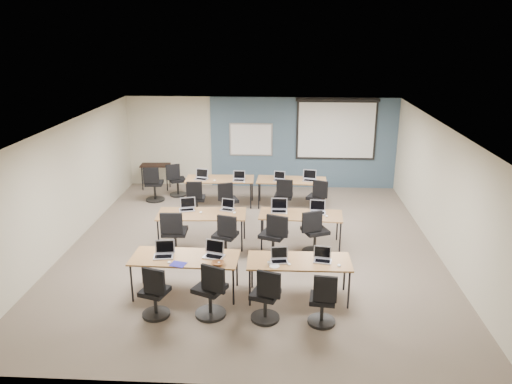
# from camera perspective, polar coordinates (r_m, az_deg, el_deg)

# --- Properties ---
(floor) EXTENTS (8.00, 9.00, 0.02)m
(floor) POSITION_cam_1_polar(r_m,az_deg,el_deg) (11.10, -0.50, -6.28)
(floor) COLOR #6B6354
(floor) RESTS_ON ground
(ceiling) EXTENTS (8.00, 9.00, 0.02)m
(ceiling) POSITION_cam_1_polar(r_m,az_deg,el_deg) (10.27, -0.54, 7.56)
(ceiling) COLOR white
(ceiling) RESTS_ON ground
(wall_back) EXTENTS (8.00, 0.04, 2.70)m
(wall_back) POSITION_cam_1_polar(r_m,az_deg,el_deg) (14.95, 0.59, 5.68)
(wall_back) COLOR beige
(wall_back) RESTS_ON ground
(wall_front) EXTENTS (8.00, 0.04, 2.70)m
(wall_front) POSITION_cam_1_polar(r_m,az_deg,el_deg) (6.49, -3.12, -11.93)
(wall_front) COLOR beige
(wall_front) RESTS_ON ground
(wall_left) EXTENTS (0.04, 9.00, 2.70)m
(wall_left) POSITION_cam_1_polar(r_m,az_deg,el_deg) (11.56, -20.71, 0.68)
(wall_left) COLOR beige
(wall_left) RESTS_ON ground
(wall_right) EXTENTS (0.04, 9.00, 2.70)m
(wall_right) POSITION_cam_1_polar(r_m,az_deg,el_deg) (11.10, 20.55, -0.00)
(wall_right) COLOR beige
(wall_right) RESTS_ON ground
(blue_accent_panel) EXTENTS (5.50, 0.04, 2.70)m
(blue_accent_panel) POSITION_cam_1_polar(r_m,az_deg,el_deg) (14.91, 5.41, 5.57)
(blue_accent_panel) COLOR #3D5977
(blue_accent_panel) RESTS_ON wall_back
(whiteboard) EXTENTS (1.28, 0.03, 0.98)m
(whiteboard) POSITION_cam_1_polar(r_m,az_deg,el_deg) (14.87, -0.59, 6.01)
(whiteboard) COLOR #ABAEB4
(whiteboard) RESTS_ON wall_back
(projector_screen) EXTENTS (2.40, 0.10, 1.82)m
(projector_screen) POSITION_cam_1_polar(r_m,az_deg,el_deg) (14.81, 9.18, 7.45)
(projector_screen) COLOR black
(projector_screen) RESTS_ON wall_back
(training_table_front_left) EXTENTS (1.91, 0.80, 0.73)m
(training_table_front_left) POSITION_cam_1_polar(r_m,az_deg,el_deg) (9.05, -8.11, -7.60)
(training_table_front_left) COLOR #A67131
(training_table_front_left) RESTS_ON floor
(training_table_front_right) EXTENTS (1.82, 0.76, 0.73)m
(training_table_front_right) POSITION_cam_1_polar(r_m,az_deg,el_deg) (8.87, 4.94, -8.06)
(training_table_front_right) COLOR brown
(training_table_front_right) RESTS_ON floor
(training_table_mid_left) EXTENTS (1.94, 0.81, 0.73)m
(training_table_mid_left) POSITION_cam_1_polar(r_m,az_deg,el_deg) (11.04, -6.21, -2.64)
(training_table_mid_left) COLOR #A06E2B
(training_table_mid_left) RESTS_ON floor
(training_table_mid_right) EXTENTS (1.81, 0.75, 0.73)m
(training_table_mid_right) POSITION_cam_1_polar(r_m,az_deg,el_deg) (10.97, 5.13, -2.76)
(training_table_mid_right) COLOR brown
(training_table_mid_right) RESTS_ON floor
(training_table_back_left) EXTENTS (1.83, 0.76, 0.73)m
(training_table_back_left) POSITION_cam_1_polar(r_m,az_deg,el_deg) (13.53, -4.15, 1.37)
(training_table_back_left) COLOR #9A6E40
(training_table_back_left) RESTS_ON floor
(training_table_back_right) EXTENTS (1.85, 0.77, 0.73)m
(training_table_back_right) POSITION_cam_1_polar(r_m,az_deg,el_deg) (13.42, 4.08, 1.23)
(training_table_back_right) COLOR #95552B
(training_table_back_right) RESTS_ON floor
(laptop_0) EXTENTS (0.35, 0.30, 0.26)m
(laptop_0) POSITION_cam_1_polar(r_m,az_deg,el_deg) (9.11, -10.47, -6.82)
(laptop_0) COLOR #ABABB5
(laptop_0) RESTS_ON training_table_front_left
(mouse_0) EXTENTS (0.07, 0.10, 0.03)m
(mouse_0) POSITION_cam_1_polar(r_m,az_deg,el_deg) (8.86, -9.91, -7.91)
(mouse_0) COLOR white
(mouse_0) RESTS_ON training_table_front_left
(task_chair_0) EXTENTS (0.48, 0.47, 0.95)m
(task_chair_0) POSITION_cam_1_polar(r_m,az_deg,el_deg) (8.58, -11.47, -11.60)
(task_chair_0) COLOR black
(task_chair_0) RESTS_ON floor
(laptop_1) EXTENTS (0.35, 0.30, 0.27)m
(laptop_1) POSITION_cam_1_polar(r_m,az_deg,el_deg) (8.99, -4.81, -6.90)
(laptop_1) COLOR #B0AFB1
(laptop_1) RESTS_ON training_table_front_left
(mouse_1) EXTENTS (0.07, 0.10, 0.03)m
(mouse_1) POSITION_cam_1_polar(r_m,az_deg,el_deg) (8.76, -4.24, -7.98)
(mouse_1) COLOR white
(mouse_1) RESTS_ON training_table_front_left
(task_chair_1) EXTENTS (0.56, 0.52, 1.00)m
(task_chair_1) POSITION_cam_1_polar(r_m,az_deg,el_deg) (8.45, -5.18, -11.60)
(task_chair_1) COLOR black
(task_chair_1) RESTS_ON floor
(laptop_2) EXTENTS (0.30, 0.25, 0.23)m
(laptop_2) POSITION_cam_1_polar(r_m,az_deg,el_deg) (8.79, 2.68, -7.53)
(laptop_2) COLOR #A3A3AA
(laptop_2) RESTS_ON training_table_front_right
(mouse_2) EXTENTS (0.06, 0.09, 0.03)m
(mouse_2) POSITION_cam_1_polar(r_m,az_deg,el_deg) (8.68, 3.81, -8.25)
(mouse_2) COLOR white
(mouse_2) RESTS_ON training_table_front_right
(task_chair_2) EXTENTS (0.50, 0.48, 0.97)m
(task_chair_2) POSITION_cam_1_polar(r_m,az_deg,el_deg) (8.31, 1.16, -12.18)
(task_chair_2) COLOR black
(task_chair_2) RESTS_ON floor
(laptop_3) EXTENTS (0.30, 0.26, 0.23)m
(laptop_3) POSITION_cam_1_polar(r_m,az_deg,el_deg) (8.87, 7.60, -7.42)
(laptop_3) COLOR #A9A9A9
(laptop_3) RESTS_ON training_table_front_right
(mouse_3) EXTENTS (0.08, 0.11, 0.03)m
(mouse_3) POSITION_cam_1_polar(r_m,az_deg,el_deg) (8.74, 9.48, -8.27)
(mouse_3) COLOR white
(mouse_3) RESTS_ON training_table_front_right
(task_chair_3) EXTENTS (0.46, 0.46, 0.95)m
(task_chair_3) POSITION_cam_1_polar(r_m,az_deg,el_deg) (8.29, 7.65, -12.53)
(task_chair_3) COLOR black
(task_chair_3) RESTS_ON floor
(laptop_4) EXTENTS (0.34, 0.29, 0.26)m
(laptop_4) POSITION_cam_1_polar(r_m,az_deg,el_deg) (11.27, -7.87, -1.70)
(laptop_4) COLOR #B2B2B5
(laptop_4) RESTS_ON training_table_mid_left
(mouse_4) EXTENTS (0.09, 0.12, 0.04)m
(mouse_4) POSITION_cam_1_polar(r_m,az_deg,el_deg) (11.05, -6.33, -2.32)
(mouse_4) COLOR white
(mouse_4) RESTS_ON training_table_mid_left
(task_chair_4) EXTENTS (0.56, 0.56, 1.04)m
(task_chair_4) POSITION_cam_1_polar(r_m,az_deg,el_deg) (10.63, -9.31, -5.13)
(task_chair_4) COLOR black
(task_chair_4) RESTS_ON floor
(laptop_5) EXTENTS (0.30, 0.25, 0.23)m
(laptop_5) POSITION_cam_1_polar(r_m,az_deg,el_deg) (11.19, -3.26, -1.73)
(laptop_5) COLOR #B7B7B7
(laptop_5) RESTS_ON training_table_mid_left
(mouse_5) EXTENTS (0.07, 0.11, 0.04)m
(mouse_5) POSITION_cam_1_polar(r_m,az_deg,el_deg) (10.98, -2.48, -2.37)
(mouse_5) COLOR white
(mouse_5) RESTS_ON training_table_mid_left
(task_chair_5) EXTENTS (0.52, 0.51, 0.99)m
(task_chair_5) POSITION_cam_1_polar(r_m,az_deg,el_deg) (10.46, -3.46, -5.45)
(task_chair_5) COLOR black
(task_chair_5) RESTS_ON floor
(laptop_6) EXTENTS (0.36, 0.31, 0.27)m
(laptop_6) POSITION_cam_1_polar(r_m,az_deg,el_deg) (11.08, 2.66, -1.87)
(laptop_6) COLOR #B3B3B3
(laptop_6) RESTS_ON training_table_mid_right
(mouse_6) EXTENTS (0.06, 0.09, 0.03)m
(mouse_6) POSITION_cam_1_polar(r_m,az_deg,el_deg) (10.95, 3.48, -2.45)
(mouse_6) COLOR white
(mouse_6) RESTS_ON training_table_mid_right
(task_chair_6) EXTENTS (0.59, 0.56, 1.03)m
(task_chair_6) POSITION_cam_1_polar(r_m,az_deg,el_deg) (10.36, 2.08, -5.53)
(task_chair_6) COLOR black
(task_chair_6) RESTS_ON floor
(laptop_7) EXTENTS (0.34, 0.29, 0.26)m
(laptop_7) POSITION_cam_1_polar(r_m,az_deg,el_deg) (11.08, 7.07, -2.01)
(laptop_7) COLOR #ABABB2
(laptop_7) RESTS_ON training_table_mid_right
(mouse_7) EXTENTS (0.09, 0.12, 0.04)m
(mouse_7) POSITION_cam_1_polar(r_m,az_deg,el_deg) (10.87, 8.06, -2.75)
(mouse_7) COLOR white
(mouse_7) RESTS_ON training_table_mid_right
(task_chair_7) EXTENTS (0.58, 0.55, 1.02)m
(task_chair_7) POSITION_cam_1_polar(r_m,az_deg,el_deg) (10.65, 6.66, -5.00)
(task_chair_7) COLOR black
(task_chair_7) RESTS_ON floor
(laptop_8) EXTENTS (0.34, 0.29, 0.26)m
(laptop_8) POSITION_cam_1_polar(r_m,az_deg,el_deg) (13.51, -6.24, 1.76)
(laptop_8) COLOR #ADADAD
(laptop_8) RESTS_ON training_table_back_left
(mouse_8) EXTENTS (0.09, 0.11, 0.04)m
(mouse_8) POSITION_cam_1_polar(r_m,az_deg,el_deg) (13.32, -4.77, 1.33)
(mouse_8) COLOR white
(mouse_8) RESTS_ON training_table_back_left
(task_chair_8) EXTENTS (0.47, 0.47, 0.96)m
(task_chair_8) POSITION_cam_1_polar(r_m,az_deg,el_deg) (12.82, -6.84, -1.07)
(task_chair_8) COLOR black
(task_chair_8) RESTS_ON floor
(laptop_9) EXTENTS (0.32, 0.27, 0.24)m
(laptop_9) POSITION_cam_1_polar(r_m,az_deg,el_deg) (13.33, -1.96, 1.61)
(laptop_9) COLOR #ADADB6
(laptop_9) RESTS_ON training_table_back_left
(mouse_9) EXTENTS (0.07, 0.10, 0.03)m
(mouse_9) POSITION_cam_1_polar(r_m,az_deg,el_deg) (13.13, -1.35, 1.14)
(mouse_9) COLOR white
(mouse_9) RESTS_ON training_table_back_left
(task_chair_9) EXTENTS (0.49, 0.47, 0.95)m
(task_chair_9) POSITION_cam_1_polar(r_m,az_deg,el_deg) (12.64, -3.20, -1.26)
(task_chair_9) COLOR black
(task_chair_9) RESTS_ON floor
(laptop_10) EXTENTS (0.30, 0.26, 0.23)m
(laptop_10) POSITION_cam_1_polar(r_m,az_deg,el_deg) (13.33, 2.70, 1.59)
(laptop_10) COLOR #B4B4BB
(laptop_10) RESTS_ON training_table_back_right
(mouse_10) EXTENTS (0.05, 0.09, 0.03)m
(mouse_10) POSITION_cam_1_polar(r_m,az_deg,el_deg) (13.19, 3.12, 1.19)
(mouse_10) COLOR white
(mouse_10) RESTS_ON training_table_back_right
(task_chair_10) EXTENTS (0.51, 0.51, 0.99)m
(task_chair_10) POSITION_cam_1_polar(r_m,az_deg,el_deg) (12.83, 3.18, -0.87)
(task_chair_10) COLOR black
(task_chair_10) RESTS_ON floor
(laptop_11) EXTENTS (0.36, 0.30, 0.27)m
(laptop_11) POSITION_cam_1_polar(r_m,az_deg,el_deg) (13.39, 6.17, 1.62)
(laptop_11) COLOR #B2B3C1
(laptop_11) RESTS_ON training_table_back_right
(mouse_11) EXTENTS (0.07, 0.11, 0.04)m
(mouse_11) POSITION_cam_1_polar(r_m,az_deg,el_deg) (13.25, 7.28, 1.16)
(mouse_11) COLOR white
(mouse_11) RESTS_ON training_table_back_right
(task_chair_11) EXTENTS (0.51, 0.48, 0.96)m
(task_chair_11) POSITION_cam_1_polar(r_m,az_deg,el_deg) (12.89, 6.99, -0.95)
(task_chair_11) COLOR black
(task_chair_11) RESTS_ON floor
(blue_mousepad) EXTENTS (0.31, 0.27, 0.01)m
(blue_mousepad) POSITION_cam_1_polar(r_m,az_deg,el_deg) (8.79, -8.88, -8.15)
(blue_mousepad) COLOR #222093
(blue_mousepad) RESTS_ON training_table_front_left
(snack_bowl) EXTENTS (0.23, 0.23, 0.05)m
(snack_bowl) POSITION_cam_1_polar(r_m,az_deg,el_deg) (8.68, -4.39, -8.15)
(snack_bowl) COLOR brown
(snack_bowl) RESTS_ON training_table_front_left
(snack_plate) EXTENTS (0.21, 0.21, 0.01)m
(snack_plate) POSITION_cam_1_polar(r_m,az_deg,el_deg) (8.61, 2.11, -8.47)
(snack_plate) COLOR white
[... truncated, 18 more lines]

